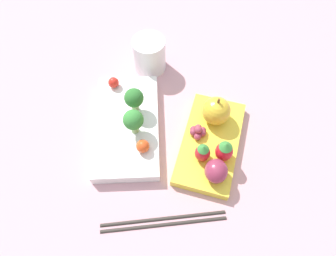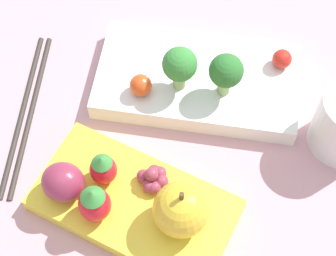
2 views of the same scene
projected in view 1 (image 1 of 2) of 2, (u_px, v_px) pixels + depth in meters
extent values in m
plane|color=#C6939E|center=(170.00, 137.00, 0.58)|extent=(4.00, 4.00, 0.00)
cube|color=white|center=(127.00, 126.00, 0.58)|extent=(0.24, 0.16, 0.02)
cube|color=yellow|center=(210.00, 143.00, 0.56)|extent=(0.21, 0.13, 0.02)
cylinder|color=#93B770|center=(135.00, 106.00, 0.58)|extent=(0.01, 0.01, 0.02)
sphere|color=#2D702D|center=(134.00, 98.00, 0.55)|extent=(0.04, 0.04, 0.04)
cylinder|color=#93B770|center=(135.00, 128.00, 0.55)|extent=(0.01, 0.01, 0.02)
sphere|color=#388438|center=(133.00, 120.00, 0.53)|extent=(0.04, 0.04, 0.04)
sphere|color=red|center=(114.00, 83.00, 0.61)|extent=(0.02, 0.02, 0.02)
sphere|color=#DB4C1E|center=(143.00, 146.00, 0.53)|extent=(0.02, 0.02, 0.02)
sphere|color=gold|center=(216.00, 111.00, 0.56)|extent=(0.05, 0.05, 0.05)
cylinder|color=brown|center=(219.00, 101.00, 0.53)|extent=(0.00, 0.00, 0.01)
ellipsoid|color=red|center=(224.00, 152.00, 0.52)|extent=(0.03, 0.03, 0.04)
cone|color=#388438|center=(226.00, 146.00, 0.50)|extent=(0.02, 0.02, 0.01)
ellipsoid|color=red|center=(202.00, 153.00, 0.52)|extent=(0.03, 0.03, 0.03)
cone|color=#388438|center=(204.00, 148.00, 0.51)|extent=(0.02, 0.02, 0.01)
ellipsoid|color=#892D47|center=(216.00, 171.00, 0.50)|extent=(0.04, 0.04, 0.04)
sphere|color=#93384C|center=(198.00, 128.00, 0.56)|extent=(0.01, 0.01, 0.01)
sphere|color=#93384C|center=(194.00, 130.00, 0.56)|extent=(0.01, 0.01, 0.01)
sphere|color=#93384C|center=(193.00, 134.00, 0.55)|extent=(0.01, 0.01, 0.01)
sphere|color=#93384C|center=(198.00, 137.00, 0.55)|extent=(0.01, 0.01, 0.01)
sphere|color=#93384C|center=(202.00, 135.00, 0.55)|extent=(0.01, 0.01, 0.01)
sphere|color=#93384C|center=(202.00, 130.00, 0.56)|extent=(0.01, 0.01, 0.01)
sphere|color=#93384C|center=(198.00, 130.00, 0.55)|extent=(0.01, 0.01, 0.01)
cylinder|color=silver|center=(149.00, 55.00, 0.64)|extent=(0.07, 0.07, 0.08)
cylinder|color=#332D28|center=(163.00, 218.00, 0.50)|extent=(0.05, 0.21, 0.01)
cylinder|color=#332D28|center=(164.00, 224.00, 0.49)|extent=(0.05, 0.21, 0.01)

